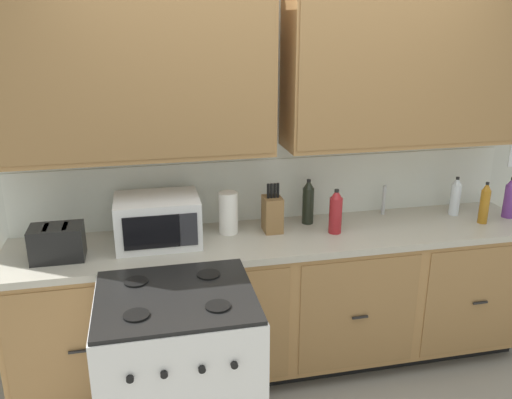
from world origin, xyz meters
TOP-DOWN VIEW (x-y plane):
  - ground_plane at (0.00, 0.00)m, footprint 8.06×8.06m
  - wall_unit at (0.00, 0.50)m, footprint 4.42×0.40m
  - counter_run at (0.00, 0.30)m, footprint 3.25×0.64m
  - stove_range at (-0.69, -0.33)m, footprint 0.76×0.68m
  - microwave at (-0.74, 0.34)m, footprint 0.48×0.37m
  - toaster at (-1.28, 0.23)m, footprint 0.28×0.18m
  - knife_block at (-0.04, 0.38)m, footprint 0.11×0.14m
  - sink_faucet at (0.76, 0.51)m, footprint 0.02×0.02m
  - paper_towel_roll at (-0.31, 0.41)m, footprint 0.12×0.12m
  - bottle_violet at (1.54, 0.28)m, footprint 0.08×0.08m
  - bottle_clear at (1.22, 0.40)m, footprint 0.07×0.07m
  - bottle_red at (0.33, 0.27)m, footprint 0.08×0.08m
  - bottle_amber at (1.31, 0.22)m, footprint 0.06×0.06m
  - bottle_dark at (0.21, 0.46)m, footprint 0.07×0.07m

SIDE VIEW (x-z plane):
  - ground_plane at x=0.00m, z-range 0.00..0.00m
  - stove_range at x=-0.69m, z-range 0.00..0.95m
  - counter_run at x=0.00m, z-range 0.01..0.94m
  - toaster at x=-1.28m, z-range 0.93..1.12m
  - sink_faucet at x=0.76m, z-range 0.93..1.13m
  - knife_block at x=-0.04m, z-range 0.89..1.20m
  - bottle_clear at x=1.22m, z-range 0.92..1.18m
  - paper_towel_roll at x=-0.31m, z-range 0.93..1.19m
  - bottle_violet at x=1.54m, z-range 0.92..1.19m
  - bottle_amber at x=1.31m, z-range 0.92..1.20m
  - bottle_red at x=0.33m, z-range 0.92..1.20m
  - microwave at x=-0.74m, z-range 0.93..1.21m
  - bottle_dark at x=0.21m, z-range 0.92..1.21m
  - wall_unit at x=0.00m, z-range 0.41..2.93m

